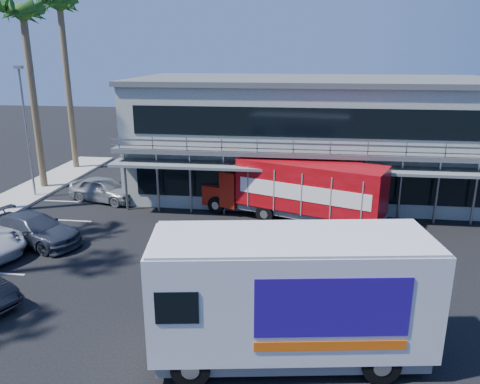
# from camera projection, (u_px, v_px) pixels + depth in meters

# --- Properties ---
(ground) EXTENTS (120.00, 120.00, 0.00)m
(ground) POSITION_uv_depth(u_px,v_px,m) (230.00, 298.00, 17.53)
(ground) COLOR black
(ground) RESTS_ON ground
(building) EXTENTS (22.40, 12.00, 7.30)m
(building) POSITION_uv_depth(u_px,v_px,m) (310.00, 136.00, 30.28)
(building) COLOR gray
(building) RESTS_ON ground
(palm_e) EXTENTS (2.80, 2.80, 12.25)m
(palm_e) POSITION_uv_depth(u_px,v_px,m) (24.00, 23.00, 28.65)
(palm_e) COLOR brown
(palm_e) RESTS_ON ground
(palm_f) EXTENTS (2.80, 2.80, 13.25)m
(palm_f) POSITION_uv_depth(u_px,v_px,m) (61.00, 14.00, 33.66)
(palm_f) COLOR brown
(palm_f) RESTS_ON ground
(light_pole_far) EXTENTS (0.50, 0.25, 8.09)m
(light_pole_far) POSITION_uv_depth(u_px,v_px,m) (26.00, 127.00, 28.44)
(light_pole_far) COLOR gray
(light_pole_far) RESTS_ON ground
(red_truck) EXTENTS (10.13, 5.78, 3.36)m
(red_truck) POSITION_uv_depth(u_px,v_px,m) (298.00, 189.00, 25.01)
(red_truck) COLOR #98170C
(red_truck) RESTS_ON ground
(white_van) EXTENTS (8.34, 3.95, 3.92)m
(white_van) POSITION_uv_depth(u_px,v_px,m) (290.00, 295.00, 13.61)
(white_van) COLOR silver
(white_van) RESTS_ON ground
(parked_car_d) EXTENTS (5.40, 3.53, 1.45)m
(parked_car_d) POSITION_uv_depth(u_px,v_px,m) (34.00, 229.00, 22.37)
(parked_car_d) COLOR #303540
(parked_car_d) RESTS_ON ground
(parked_car_e) EXTENTS (4.74, 2.91, 1.51)m
(parked_car_e) POSITION_uv_depth(u_px,v_px,m) (104.00, 189.00, 28.74)
(parked_car_e) COLOR gray
(parked_car_e) RESTS_ON ground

